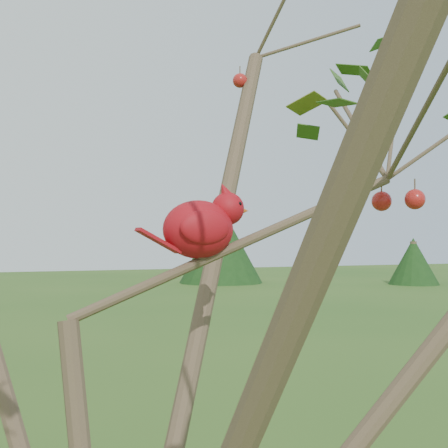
% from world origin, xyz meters
% --- Properties ---
extents(crabapple_tree, '(2.35, 2.05, 2.95)m').
position_xyz_m(crabapple_tree, '(0.03, -0.02, 2.12)').
color(crabapple_tree, '#493727').
rests_on(crabapple_tree, ground).
extents(cardinal, '(0.21, 0.11, 0.15)m').
position_xyz_m(cardinal, '(0.18, 0.08, 2.11)').
color(cardinal, '#B30F1A').
rests_on(cardinal, ground).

